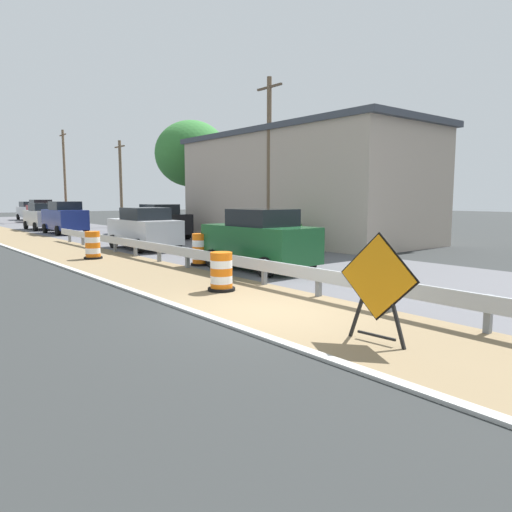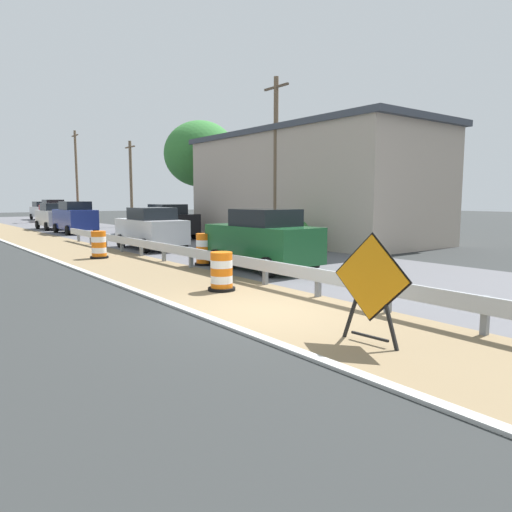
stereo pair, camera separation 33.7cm
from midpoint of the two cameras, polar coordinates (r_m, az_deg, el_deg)
ground_plane at (r=10.39m, az=1.59°, el=-6.53°), size 160.00×160.00×0.00m
median_dirt_strip at (r=10.70m, az=3.67°, el=-6.13°), size 3.39×120.00×0.01m
far_lane_asphalt at (r=14.82m, az=19.92°, el=-2.87°), size 7.58×120.00×0.00m
curb_near_edge at (r=9.65m, az=-4.48°, el=-7.57°), size 0.20×120.00×0.11m
guardrail_median at (r=10.48m, az=16.11°, el=-3.78°), size 0.18×43.76×0.71m
warning_sign_diamond at (r=8.15m, az=14.63°, el=-3.09°), size 0.17×1.48×1.87m
traffic_barrel_nearest at (r=12.56m, az=-3.35°, el=-2.07°), size 0.72×0.72×1.01m
traffic_barrel_close at (r=17.37m, az=-5.69°, el=0.62°), size 0.66×0.66×1.14m
traffic_barrel_mid at (r=20.21m, az=-17.71°, el=1.14°), size 0.72×0.72×1.10m
car_lead_near_lane at (r=40.15m, az=-22.58°, el=4.39°), size 2.15×4.28×2.02m
car_trailing_near_lane at (r=58.43m, az=-23.85°, el=4.95°), size 2.06×4.64×2.01m
car_lead_far_lane at (r=35.07m, az=-20.45°, el=4.32°), size 2.07×4.50×2.18m
car_mid_far_lane at (r=46.58m, az=-20.68°, el=4.75°), size 2.05×4.22×2.02m
car_trailing_far_lane at (r=23.24m, az=-11.96°, el=3.24°), size 2.18×4.53×1.97m
car_distant_a at (r=53.07m, az=-22.73°, el=4.99°), size 2.17×4.71×2.24m
car_distant_b at (r=16.10m, az=1.40°, el=1.96°), size 2.16×4.24×2.05m
car_distant_c at (r=29.32m, az=-9.97°, el=4.09°), size 2.14×4.22×2.04m
roadside_shop_near at (r=27.65m, az=6.72°, el=8.23°), size 6.94×15.15×6.11m
utility_pole_near at (r=24.79m, az=2.77°, el=11.40°), size 0.24×1.80×8.40m
utility_pole_mid at (r=41.86m, az=-14.40°, el=8.47°), size 0.24×1.80×7.11m
utility_pole_far at (r=52.69m, az=-20.36°, el=9.02°), size 0.24×1.80×9.16m
bush_roadside at (r=21.67m, az=3.71°, el=2.69°), size 2.48×2.48×1.64m
tree_roadside at (r=35.35m, az=-6.34°, el=11.93°), size 5.19×5.19×7.88m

